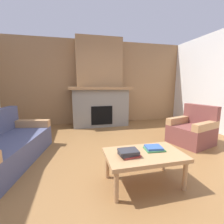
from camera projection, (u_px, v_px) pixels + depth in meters
ground at (125, 162)px, 2.65m from camera, size 9.00×9.00×0.00m
wall_back_wood_panel at (98, 83)px, 5.29m from camera, size 6.00×0.12×2.70m
fireplace at (100, 89)px, 4.96m from camera, size 1.90×0.82×2.70m
couch at (3, 147)px, 2.59m from camera, size 1.18×1.93×0.85m
armchair at (192, 130)px, 3.48m from camera, size 0.95×0.95×0.85m
coffee_table at (144, 157)px, 2.03m from camera, size 1.00×0.60×0.43m
book_stack_near_edge at (129, 153)px, 1.93m from camera, size 0.27×0.20×0.08m
book_stack_center at (154, 148)px, 2.12m from camera, size 0.27×0.21×0.05m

